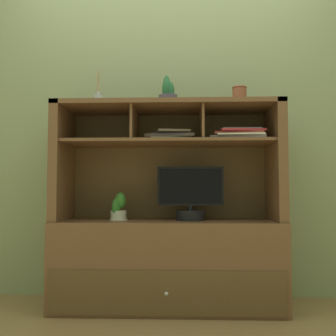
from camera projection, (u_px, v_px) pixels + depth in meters
name	position (u px, v px, depth m)	size (l,w,h in m)	color
floor_plane	(168.00, 308.00, 2.61)	(6.00, 6.00, 0.02)	olive
back_wall	(169.00, 106.00, 2.97)	(6.00, 0.02, 2.80)	gray
media_console	(168.00, 242.00, 2.64)	(1.49, 0.53, 1.34)	brown
tv_monitor	(190.00, 198.00, 2.64)	(0.44, 0.19, 0.36)	black
potted_orchid	(118.00, 208.00, 2.66)	(0.12, 0.13, 0.19)	beige
magazine_stack_left	(171.00, 137.00, 2.74)	(0.36, 0.33, 0.07)	#406C5E
magazine_stack_centre	(239.00, 135.00, 2.61)	(0.38, 0.28, 0.07)	slate
diffuser_bottle	(98.00, 100.00, 2.73)	(0.06, 0.06, 0.25)	#AAB5B2
potted_succulent	(168.00, 95.00, 2.70)	(0.15, 0.15, 0.21)	#4C4557
ceramic_vase	(239.00, 96.00, 2.68)	(0.10, 0.10, 0.12)	brown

